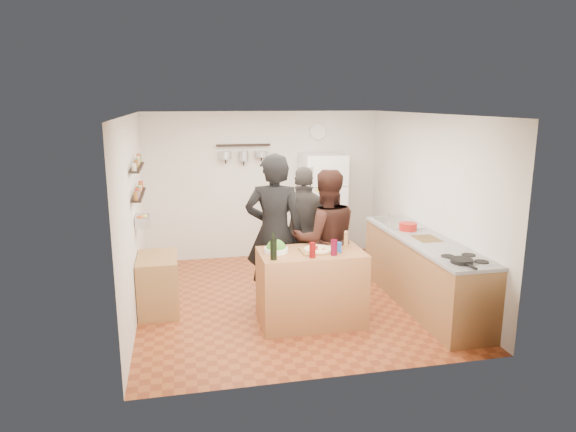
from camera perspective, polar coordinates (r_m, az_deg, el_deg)
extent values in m
plane|color=brown|center=(7.17, 0.17, -9.17)|extent=(4.20, 4.20, 0.00)
plane|color=white|center=(6.66, 0.18, 11.22)|extent=(4.20, 4.20, 0.00)
plane|color=silver|center=(8.83, -2.72, 3.43)|extent=(4.00, 0.00, 4.00)
plane|color=silver|center=(6.68, -16.83, -0.14)|extent=(0.00, 4.20, 4.20)
plane|color=silver|center=(7.48, 15.33, 1.29)|extent=(0.00, 4.20, 4.20)
cube|color=#A26B3B|center=(6.30, 2.56, -7.91)|extent=(1.25, 0.72, 0.91)
cube|color=brown|center=(6.16, 3.37, -3.86)|extent=(0.42, 0.34, 0.02)
cylinder|color=beige|center=(6.15, 3.38, -3.69)|extent=(0.34, 0.34, 0.02)
cylinder|color=white|center=(6.11, -1.34, -3.80)|extent=(0.28, 0.28, 0.06)
cylinder|color=black|center=(5.81, -1.62, -3.75)|extent=(0.08, 0.08, 0.23)
cylinder|color=#5D0809|center=(5.90, 2.73, -3.80)|extent=(0.07, 0.07, 0.18)
cylinder|color=#4E0619|center=(6.01, 5.13, -3.50)|extent=(0.08, 0.08, 0.18)
cylinder|color=olive|center=(6.30, 6.46, -2.79)|extent=(0.05, 0.05, 0.17)
cylinder|color=#1C459B|center=(6.11, 5.62, -3.52)|extent=(0.08, 0.08, 0.12)
imported|color=black|center=(6.56, -1.53, -1.86)|extent=(0.84, 0.66, 2.04)
imported|color=black|center=(6.66, 4.17, -2.63)|extent=(0.92, 0.73, 1.83)
imported|color=#2D2A28|center=(7.13, 1.88, -1.68)|extent=(1.13, 0.67, 1.80)
cube|color=#9E7042|center=(7.08, 14.81, -6.04)|extent=(0.63, 2.63, 0.90)
cube|color=white|center=(6.15, 19.01, -4.67)|extent=(0.60, 0.62, 0.02)
cylinder|color=black|center=(6.00, 18.75, -4.74)|extent=(0.24, 0.24, 0.05)
cube|color=silver|center=(7.69, 12.17, -0.80)|extent=(0.50, 0.80, 0.03)
cube|color=olive|center=(6.92, 15.15, -2.51)|extent=(0.30, 0.40, 0.02)
cylinder|color=#B01B14|center=(7.28, 13.18, -1.15)|extent=(0.25, 0.25, 0.10)
cube|color=white|center=(8.77, 3.82, 1.02)|extent=(0.70, 0.68, 1.80)
cylinder|color=silver|center=(8.92, 3.35, 9.33)|extent=(0.30, 0.03, 0.30)
cube|color=black|center=(6.82, -16.25, 2.30)|extent=(0.12, 1.00, 0.02)
cube|color=black|center=(6.77, -16.43, 5.21)|extent=(0.12, 1.00, 0.02)
cube|color=silver|center=(6.89, -15.82, -0.55)|extent=(0.18, 0.35, 0.14)
cube|color=#A47744|center=(6.88, -14.20, -7.31)|extent=(0.50, 0.80, 0.73)
cube|color=black|center=(8.60, -4.98, 7.85)|extent=(0.90, 0.04, 0.04)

